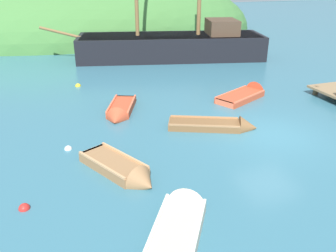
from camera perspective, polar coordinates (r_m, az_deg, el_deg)
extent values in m
plane|color=teal|center=(15.52, 16.43, -1.39)|extent=(120.00, 120.00, 0.00)
cylinder|color=brown|center=(21.43, 22.46, 4.53)|extent=(0.28, 0.28, 1.08)
ellipsoid|color=#477F3D|center=(41.96, -12.41, 14.51)|extent=(37.93, 22.43, 12.94)
cube|color=black|center=(28.18, 0.45, 11.77)|extent=(14.56, 7.22, 2.60)
cube|color=#997A51|center=(27.95, 0.46, 14.28)|extent=(13.94, 6.78, 0.10)
cylinder|color=olive|center=(28.28, -16.87, 14.14)|extent=(2.91, 0.91, 0.97)
cube|color=#4C3828|center=(28.51, 8.64, 15.43)|extent=(2.80, 3.20, 1.10)
cube|color=#C64C2D|center=(17.72, -7.38, 2.90)|extent=(1.96, 2.74, 0.42)
cone|color=#C64C2D|center=(16.28, -8.35, 0.92)|extent=(1.18, 0.98, 1.01)
cube|color=#FF6E48|center=(18.82, -6.75, 4.39)|extent=(0.93, 0.48, 0.30)
cube|color=#FF6E48|center=(17.26, -7.66, 2.85)|extent=(0.98, 0.55, 0.05)
cube|color=#FF6E48|center=(18.07, -7.16, 3.85)|extent=(0.98, 0.55, 0.05)
cube|color=#FF6E48|center=(17.73, -9.00, 3.65)|extent=(1.03, 2.31, 0.07)
cube|color=#FF6E48|center=(17.55, -5.83, 3.61)|extent=(1.03, 2.31, 0.07)
cube|color=brown|center=(15.62, 5.79, -0.02)|extent=(3.23, 2.23, 0.39)
cone|color=brown|center=(15.78, 12.71, -0.25)|extent=(1.09, 1.23, 1.01)
cube|color=#AE7B4F|center=(15.63, 0.36, 0.36)|extent=(0.50, 0.92, 0.28)
cube|color=#AE7B4F|center=(15.58, 7.78, 0.38)|extent=(0.57, 0.97, 0.05)
cube|color=#AE7B4F|center=(15.56, 3.84, 0.51)|extent=(0.57, 0.97, 0.05)
cube|color=#AE7B4F|center=(15.07, 5.84, 0.02)|extent=(2.77, 1.30, 0.07)
cube|color=#AE7B4F|center=(15.98, 5.80, 1.43)|extent=(2.77, 1.30, 0.07)
cube|color=beige|center=(9.45, 1.30, -17.39)|extent=(2.48, 2.99, 0.48)
cone|color=beige|center=(10.80, 3.25, -11.41)|extent=(1.30, 1.18, 1.10)
cube|color=white|center=(9.70, 1.93, -14.71)|extent=(1.00, 0.72, 0.05)
cube|color=white|center=(8.97, 0.63, -18.52)|extent=(1.00, 0.72, 0.05)
cube|color=white|center=(9.20, 4.75, -16.56)|extent=(1.54, 2.36, 0.07)
cube|color=white|center=(9.37, -2.04, -15.64)|extent=(1.54, 2.36, 0.07)
cube|color=#C64C2D|center=(19.34, 11.46, 4.39)|extent=(3.13, 2.39, 0.41)
cone|color=#C64C2D|center=(20.81, 14.20, 5.51)|extent=(1.16, 1.38, 1.19)
cube|color=#FF6E48|center=(18.23, 9.05, 3.58)|extent=(0.61, 1.06, 0.28)
cube|color=#FF6E48|center=(19.71, 12.31, 5.12)|extent=(0.67, 1.11, 0.05)
cube|color=#FF6E48|center=(18.90, 10.65, 4.45)|extent=(0.67, 1.11, 0.05)
cube|color=#FF6E48|center=(18.98, 12.98, 4.62)|extent=(2.56, 1.32, 0.07)
cube|color=#FF6E48|center=(19.57, 10.09, 5.45)|extent=(2.56, 1.32, 0.07)
cube|color=#9E7047|center=(12.54, -8.76, -6.34)|extent=(2.11, 2.80, 0.46)
cone|color=#9E7047|center=(11.45, -3.74, -9.25)|extent=(1.21, 1.04, 1.03)
cube|color=tan|center=(13.42, -12.02, -4.16)|extent=(0.93, 0.54, 0.32)
cube|color=tan|center=(12.14, -7.49, -6.43)|extent=(0.97, 0.60, 0.05)
cube|color=tan|center=(12.78, -10.04, -4.95)|extent=(0.97, 0.60, 0.05)
cube|color=tan|center=(12.17, -10.71, -6.10)|extent=(1.19, 2.31, 0.07)
cube|color=tan|center=(12.68, -7.03, -4.55)|extent=(1.19, 2.31, 0.07)
sphere|color=white|center=(14.26, -15.68, -3.60)|extent=(0.29, 0.29, 0.29)
sphere|color=red|center=(11.35, -22.02, -12.18)|extent=(0.33, 0.33, 0.33)
sphere|color=yellow|center=(21.92, -14.21, 6.20)|extent=(0.34, 0.34, 0.34)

